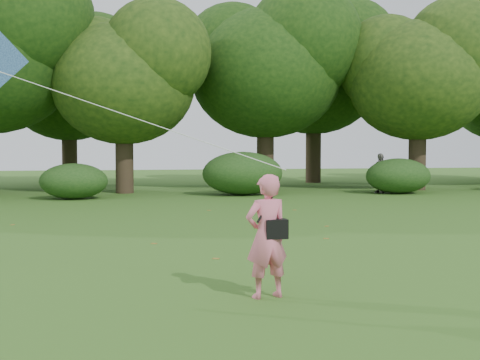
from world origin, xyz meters
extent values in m
plane|color=#265114|center=(0.00, 0.00, 0.00)|extent=(100.00, 100.00, 0.00)
imported|color=#E66C86|center=(-0.21, 0.26, 0.83)|extent=(0.68, 0.52, 1.67)
imported|color=#66625B|center=(9.32, 17.81, 0.90)|extent=(0.96, 1.12, 1.80)
cube|color=black|center=(-0.09, 0.23, 0.93)|extent=(0.30, 0.20, 0.26)
cylinder|color=black|center=(-0.21, 0.22, 1.26)|extent=(0.33, 0.14, 0.47)
cylinder|color=white|center=(-2.21, 1.01, 2.53)|extent=(4.50, 1.61, 1.62)
cylinder|color=#3A2D1E|center=(-2.00, 20.00, 1.57)|extent=(0.80, 0.80, 3.15)
ellipsoid|color=#1E3F11|center=(-2.00, 20.00, 4.91)|extent=(6.40, 6.40, 5.44)
cylinder|color=#3A2D1E|center=(5.00, 22.00, 1.84)|extent=(0.86, 0.86, 3.67)
ellipsoid|color=#1E3F11|center=(5.00, 22.00, 5.76)|extent=(7.60, 7.60, 6.46)
cylinder|color=#3A2D1E|center=(12.00, 19.50, 1.72)|extent=(0.83, 0.83, 3.43)
ellipsoid|color=#1E3F11|center=(12.00, 19.50, 5.30)|extent=(6.80, 6.80, 5.78)
cylinder|color=#3A2D1E|center=(-5.00, 27.50, 1.75)|extent=(0.84, 0.84, 3.50)
ellipsoid|color=#1E3F11|center=(-5.00, 27.50, 5.43)|extent=(7.00, 7.00, 5.95)
cylinder|color=#3A2D1E|center=(9.00, 26.50, 2.01)|extent=(0.90, 0.90, 4.02)
ellipsoid|color=#1E3F11|center=(9.00, 26.50, 6.17)|extent=(7.80, 7.80, 6.63)
ellipsoid|color=#264919|center=(-4.00, 17.10, 0.71)|extent=(2.66, 2.09, 1.42)
ellipsoid|color=#264919|center=(3.00, 17.90, 0.94)|extent=(3.50, 2.75, 1.88)
ellipsoid|color=#264919|center=(10.00, 17.40, 0.79)|extent=(2.94, 2.31, 1.58)
cube|color=olive|center=(-0.45, 3.21, 0.00)|extent=(0.14, 0.13, 0.01)
cube|color=olive|center=(2.34, 5.15, 0.00)|extent=(0.14, 0.13, 0.01)
cube|color=olive|center=(3.41, 11.29, 0.00)|extent=(0.12, 0.08, 0.01)
cube|color=olive|center=(-4.95, 9.05, 0.00)|extent=(0.12, 0.14, 0.01)
cube|color=olive|center=(3.07, 7.18, 0.00)|extent=(0.14, 0.14, 0.01)
cube|color=olive|center=(0.65, 11.71, 0.00)|extent=(0.13, 0.10, 0.01)
cube|color=olive|center=(1.63, 7.43, 0.00)|extent=(0.14, 0.14, 0.01)
cube|color=olive|center=(-1.46, 5.18, 0.00)|extent=(0.14, 0.13, 0.01)
camera|label=1|loc=(-2.11, -7.53, 2.01)|focal=45.00mm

